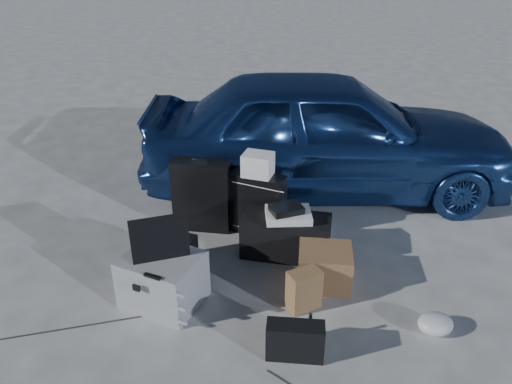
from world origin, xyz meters
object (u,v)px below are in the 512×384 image
suitcase_left (202,195)px  duffel_bag (286,236)px  car (326,132)px  cardboard_box (325,267)px  pelican_case (163,280)px  suitcase_right (258,204)px  briefcase (171,250)px  green_bottle (310,330)px

suitcase_left → duffel_bag: bearing=-22.3°
car → cardboard_box: car is taller
pelican_case → car: bearing=78.4°
suitcase_right → briefcase: bearing=-116.7°
green_bottle → cardboard_box: bearing=78.9°
suitcase_left → cardboard_box: (1.18, -0.84, -0.20)m
suitcase_right → cardboard_box: 1.01m
pelican_case → duffel_bag: pelican_case is taller
suitcase_right → suitcase_left: bearing=-165.0°
car → briefcase: size_ratio=8.34×
car → duffel_bag: bearing=159.9°
briefcase → green_bottle: (1.19, -0.87, -0.05)m
car → suitcase_right: (-0.70, -1.06, -0.37)m
car → cardboard_box: bearing=173.7°
duffel_bag → green_bottle: bearing=-72.7°
car → pelican_case: 2.62m
car → briefcase: (-1.42, -1.71, -0.50)m
duffel_bag → green_bottle: 1.17m
pelican_case → cardboard_box: pelican_case is taller
briefcase → duffel_bag: bearing=34.5°
duffel_bag → cardboard_box: (0.34, -0.41, -0.03)m
suitcase_right → green_bottle: suitcase_right is taller
car → suitcase_left: 1.64m
car → green_bottle: bearing=171.3°
duffel_bag → suitcase_left: bearing=160.9°
green_bottle → suitcase_right: bearing=107.2°
suitcase_left → cardboard_box: suitcase_left is taller
duffel_bag → cardboard_box: size_ratio=1.81×
suitcase_left → suitcase_right: bearing=-1.4°
briefcase → suitcase_left: size_ratio=0.66×
cardboard_box → green_bottle: bearing=-101.1°
pelican_case → briefcase: 0.45m
briefcase → suitcase_left: bearing=96.1°
duffel_bag → green_bottle: (0.19, -1.15, -0.06)m
suitcase_right → green_bottle: size_ratio=2.34×
pelican_case → green_bottle: size_ratio=2.15×
car → pelican_case: size_ratio=6.93×
suitcase_right → duffel_bag: bearing=-31.7°
pelican_case → briefcase: size_ratio=1.20×
suitcase_left → suitcase_right: size_ratio=1.15×
suitcase_right → cardboard_box: (0.62, -0.78, -0.15)m
pelican_case → suitcase_right: size_ratio=0.92×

